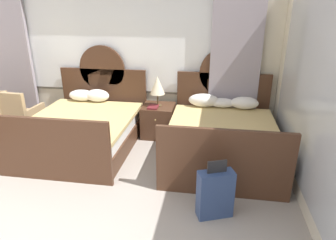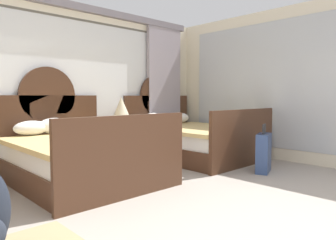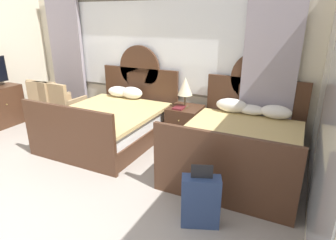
% 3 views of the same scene
% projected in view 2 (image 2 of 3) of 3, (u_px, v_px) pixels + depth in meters
% --- Properties ---
extents(wall_back_window, '(5.95, 0.22, 2.70)m').
position_uv_depth(wall_back_window, '(63.00, 80.00, 5.19)').
color(wall_back_window, beige).
rests_on(wall_back_window, ground_plane).
extents(wall_right_mirror, '(0.08, 4.68, 2.70)m').
position_uv_depth(wall_right_mirror, '(282.00, 85.00, 5.59)').
color(wall_right_mirror, beige).
rests_on(wall_right_mirror, ground_plane).
extents(bed_near_window, '(1.70, 2.14, 1.60)m').
position_uv_depth(bed_near_window, '(79.00, 155.00, 4.28)').
color(bed_near_window, '#472B1C').
rests_on(bed_near_window, ground_plane).
extents(bed_near_mirror, '(1.70, 2.14, 1.60)m').
position_uv_depth(bed_near_mirror, '(193.00, 139.00, 5.88)').
color(bed_near_mirror, '#472B1C').
rests_on(bed_near_mirror, ground_plane).
extents(nightstand_between_beds, '(0.57, 0.60, 0.58)m').
position_uv_depth(nightstand_between_beds, '(122.00, 145.00, 5.55)').
color(nightstand_between_beds, '#472B1C').
rests_on(nightstand_between_beds, ground_plane).
extents(table_lamp_on_nightstand, '(0.27, 0.27, 0.55)m').
position_uv_depth(table_lamp_on_nightstand, '(121.00, 106.00, 5.49)').
color(table_lamp_on_nightstand, brown).
rests_on(table_lamp_on_nightstand, nightstand_between_beds).
extents(book_on_nightstand, '(0.18, 0.26, 0.03)m').
position_uv_depth(book_on_nightstand, '(122.00, 128.00, 5.40)').
color(book_on_nightstand, maroon).
rests_on(book_on_nightstand, nightstand_between_beds).
extents(suitcase_on_floor, '(0.44, 0.31, 0.73)m').
position_uv_depth(suitcase_on_floor, '(264.00, 153.00, 4.73)').
color(suitcase_on_floor, navy).
rests_on(suitcase_on_floor, ground_plane).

